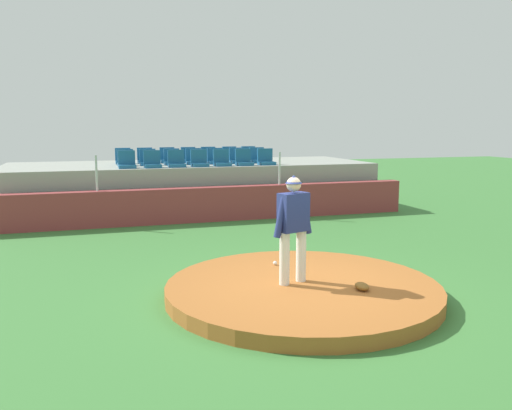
# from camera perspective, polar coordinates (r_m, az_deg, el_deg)

# --- Properties ---
(ground_plane) EXTENTS (60.00, 60.00, 0.00)m
(ground_plane) POSITION_cam_1_polar(r_m,az_deg,el_deg) (8.53, 5.05, -9.87)
(ground_plane) COLOR #3B7736
(pitchers_mound) EXTENTS (4.34, 4.34, 0.22)m
(pitchers_mound) POSITION_cam_1_polar(r_m,az_deg,el_deg) (8.50, 5.06, -9.15)
(pitchers_mound) COLOR #A35D28
(pitchers_mound) RESTS_ON ground_plane
(pitcher) EXTENTS (0.74, 0.38, 1.72)m
(pitcher) POSITION_cam_1_polar(r_m,az_deg,el_deg) (8.24, 4.06, -1.75)
(pitcher) COLOR silver
(pitcher) RESTS_ON pitchers_mound
(baseball) EXTENTS (0.07, 0.07, 0.07)m
(baseball) POSITION_cam_1_polar(r_m,az_deg,el_deg) (9.47, 2.08, -6.31)
(baseball) COLOR white
(baseball) RESTS_ON pitchers_mound
(fielding_glove) EXTENTS (0.23, 0.32, 0.11)m
(fielding_glove) POSITION_cam_1_polar(r_m,az_deg,el_deg) (8.25, 11.42, -8.64)
(fielding_glove) COLOR brown
(fielding_glove) RESTS_ON pitchers_mound
(brick_barrier) EXTENTS (12.19, 0.40, 0.97)m
(brick_barrier) POSITION_cam_1_polar(r_m,az_deg,el_deg) (14.93, -5.28, 0.09)
(brick_barrier) COLOR brown
(brick_barrier) RESTS_ON ground_plane
(fence_post_left) EXTENTS (0.06, 0.06, 0.95)m
(fence_post_left) POSITION_cam_1_polar(r_m,az_deg,el_deg) (14.48, -16.91, 3.32)
(fence_post_left) COLOR silver
(fence_post_left) RESTS_ON brick_barrier
(fence_post_right) EXTENTS (0.06, 0.06, 0.95)m
(fence_post_right) POSITION_cam_1_polar(r_m,az_deg,el_deg) (15.42, 2.57, 4.00)
(fence_post_right) COLOR silver
(fence_post_right) RESTS_ON brick_barrier
(bleacher_platform) EXTENTS (11.45, 4.04, 1.48)m
(bleacher_platform) POSITION_cam_1_polar(r_m,az_deg,el_deg) (17.34, -7.08, 2.11)
(bleacher_platform) COLOR #94988E
(bleacher_platform) RESTS_ON ground_plane
(stadium_chair_0) EXTENTS (0.48, 0.44, 0.50)m
(stadium_chair_0) POSITION_cam_1_polar(r_m,az_deg,el_deg) (15.53, -13.82, 4.48)
(stadium_chair_0) COLOR #1B5784
(stadium_chair_0) RESTS_ON bleacher_platform
(stadium_chair_1) EXTENTS (0.48, 0.44, 0.50)m
(stadium_chair_1) POSITION_cam_1_polar(r_m,az_deg,el_deg) (15.55, -11.17, 4.57)
(stadium_chair_1) COLOR #1B5784
(stadium_chair_1) RESTS_ON bleacher_platform
(stadium_chair_2) EXTENTS (0.48, 0.44, 0.50)m
(stadium_chair_2) POSITION_cam_1_polar(r_m,az_deg,el_deg) (15.67, -8.62, 4.67)
(stadium_chair_2) COLOR #1B5784
(stadium_chair_2) RESTS_ON bleacher_platform
(stadium_chair_3) EXTENTS (0.48, 0.44, 0.50)m
(stadium_chair_3) POSITION_cam_1_polar(r_m,az_deg,el_deg) (15.78, -6.16, 4.74)
(stadium_chair_3) COLOR #1B5784
(stadium_chair_3) RESTS_ON bleacher_platform
(stadium_chair_4) EXTENTS (0.48, 0.44, 0.50)m
(stadium_chair_4) POSITION_cam_1_polar(r_m,az_deg,el_deg) (15.93, -3.72, 4.81)
(stadium_chair_4) COLOR #1B5784
(stadium_chair_4) RESTS_ON bleacher_platform
(stadium_chair_5) EXTENTS (0.48, 0.44, 0.50)m
(stadium_chair_5) POSITION_cam_1_polar(r_m,az_deg,el_deg) (16.11, -1.33, 4.87)
(stadium_chair_5) COLOR #1B5784
(stadium_chair_5) RESTS_ON bleacher_platform
(stadium_chair_6) EXTENTS (0.48, 0.44, 0.50)m
(stadium_chair_6) POSITION_cam_1_polar(r_m,az_deg,el_deg) (16.37, 1.09, 4.93)
(stadium_chair_6) COLOR #1B5784
(stadium_chair_6) RESTS_ON bleacher_platform
(stadium_chair_7) EXTENTS (0.48, 0.44, 0.50)m
(stadium_chair_7) POSITION_cam_1_polar(r_m,az_deg,el_deg) (16.41, -13.97, 4.69)
(stadium_chair_7) COLOR #1B5784
(stadium_chair_7) RESTS_ON bleacher_platform
(stadium_chair_8) EXTENTS (0.48, 0.44, 0.50)m
(stadium_chair_8) POSITION_cam_1_polar(r_m,az_deg,el_deg) (16.45, -11.62, 4.78)
(stadium_chair_8) COLOR #1B5784
(stadium_chair_8) RESTS_ON bleacher_platform
(stadium_chair_9) EXTENTS (0.48, 0.44, 0.50)m
(stadium_chair_9) POSITION_cam_1_polar(r_m,az_deg,el_deg) (16.54, -9.09, 4.87)
(stadium_chair_9) COLOR #1B5784
(stadium_chair_9) RESTS_ON bleacher_platform
(stadium_chair_10) EXTENTS (0.48, 0.44, 0.50)m
(stadium_chair_10) POSITION_cam_1_polar(r_m,az_deg,el_deg) (16.70, -6.75, 4.95)
(stadium_chair_10) COLOR #1B5784
(stadium_chair_10) RESTS_ON bleacher_platform
(stadium_chair_11) EXTENTS (0.48, 0.44, 0.50)m
(stadium_chair_11) POSITION_cam_1_polar(r_m,az_deg,el_deg) (16.80, -4.42, 5.01)
(stadium_chair_11) COLOR #1B5784
(stadium_chair_11) RESTS_ON bleacher_platform
(stadium_chair_12) EXTENTS (0.48, 0.44, 0.50)m
(stadium_chair_12) POSITION_cam_1_polar(r_m,az_deg,el_deg) (16.98, -2.04, 5.07)
(stadium_chair_12) COLOR #1B5784
(stadium_chair_12) RESTS_ON bleacher_platform
(stadium_chair_13) EXTENTS (0.48, 0.44, 0.50)m
(stadium_chair_13) POSITION_cam_1_polar(r_m,az_deg,el_deg) (17.22, 0.16, 5.12)
(stadium_chair_13) COLOR #1B5784
(stadium_chair_13) RESTS_ON bleacher_platform
(stadium_chair_14) EXTENTS (0.48, 0.44, 0.50)m
(stadium_chair_14) POSITION_cam_1_polar(r_m,az_deg,el_deg) (17.31, -14.21, 4.87)
(stadium_chair_14) COLOR #1B5784
(stadium_chair_14) RESTS_ON bleacher_platform
(stadium_chair_15) EXTENTS (0.48, 0.44, 0.50)m
(stadium_chair_15) POSITION_cam_1_polar(r_m,az_deg,el_deg) (17.35, -11.93, 4.96)
(stadium_chair_15) COLOR #1B5784
(stadium_chair_15) RESTS_ON bleacher_platform
(stadium_chair_16) EXTENTS (0.48, 0.44, 0.50)m
(stadium_chair_16) POSITION_cam_1_polar(r_m,az_deg,el_deg) (17.47, -9.56, 5.05)
(stadium_chair_16) COLOR #1B5784
(stadium_chair_16) RESTS_ON bleacher_platform
(stadium_chair_17) EXTENTS (0.48, 0.44, 0.50)m
(stadium_chair_17) POSITION_cam_1_polar(r_m,az_deg,el_deg) (17.54, -7.32, 5.12)
(stadium_chair_17) COLOR #1B5784
(stadium_chair_17) RESTS_ON bleacher_platform
(stadium_chair_18) EXTENTS (0.48, 0.44, 0.50)m
(stadium_chair_18) POSITION_cam_1_polar(r_m,az_deg,el_deg) (17.71, -5.14, 5.19)
(stadium_chair_18) COLOR #1B5784
(stadium_chair_18) RESTS_ON bleacher_platform
(stadium_chair_19) EXTENTS (0.48, 0.44, 0.50)m
(stadium_chair_19) POSITION_cam_1_polar(r_m,az_deg,el_deg) (17.89, -2.84, 5.24)
(stadium_chair_19) COLOR #1B5784
(stadium_chair_19) RESTS_ON bleacher_platform
(stadium_chair_20) EXTENTS (0.48, 0.44, 0.50)m
(stadium_chair_20) POSITION_cam_1_polar(r_m,az_deg,el_deg) (18.08, -0.76, 5.29)
(stadium_chair_20) COLOR #1B5784
(stadium_chair_20) RESTS_ON bleacher_platform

